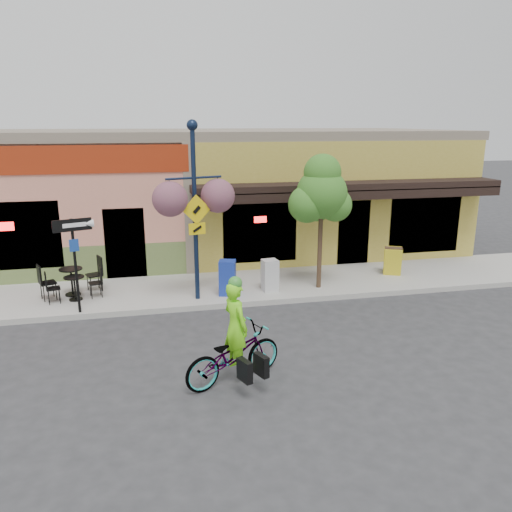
{
  "coord_description": "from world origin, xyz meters",
  "views": [
    {
      "loc": [
        -2.21,
        -11.8,
        4.79
      ],
      "look_at": [
        0.44,
        0.5,
        1.4
      ],
      "focal_mm": 35.0,
      "sensor_mm": 36.0,
      "label": 1
    }
  ],
  "objects_px": {
    "lamp_post": "(195,213)",
    "street_tree": "(321,222)",
    "one_way_sign": "(76,266)",
    "cyclist_rider": "(236,339)",
    "bicycle": "(233,355)",
    "building": "(207,190)",
    "newspaper_box_blue": "(227,278)",
    "newspaper_box_grey": "(270,275)"
  },
  "relations": [
    {
      "from": "lamp_post",
      "to": "street_tree",
      "type": "distance_m",
      "value": 3.56
    },
    {
      "from": "one_way_sign",
      "to": "cyclist_rider",
      "type": "bearing_deg",
      "value": -69.03
    },
    {
      "from": "bicycle",
      "to": "lamp_post",
      "type": "relative_size",
      "value": 0.43
    },
    {
      "from": "building",
      "to": "cyclist_rider",
      "type": "relative_size",
      "value": 10.52
    },
    {
      "from": "building",
      "to": "cyclist_rider",
      "type": "bearing_deg",
      "value": -94.06
    },
    {
      "from": "bicycle",
      "to": "newspaper_box_blue",
      "type": "height_order",
      "value": "newspaper_box_blue"
    },
    {
      "from": "one_way_sign",
      "to": "newspaper_box_blue",
      "type": "height_order",
      "value": "one_way_sign"
    },
    {
      "from": "cyclist_rider",
      "to": "newspaper_box_blue",
      "type": "relative_size",
      "value": 1.77
    },
    {
      "from": "building",
      "to": "newspaper_box_grey",
      "type": "relative_size",
      "value": 20.11
    },
    {
      "from": "one_way_sign",
      "to": "newspaper_box_blue",
      "type": "distance_m",
      "value": 3.95
    },
    {
      "from": "bicycle",
      "to": "lamp_post",
      "type": "xyz_separation_m",
      "value": [
        -0.25,
        4.35,
        1.97
      ]
    },
    {
      "from": "cyclist_rider",
      "to": "newspaper_box_blue",
      "type": "distance_m",
      "value": 4.52
    },
    {
      "from": "building",
      "to": "cyclist_rider",
      "type": "distance_m",
      "value": 10.92
    },
    {
      "from": "street_tree",
      "to": "building",
      "type": "bearing_deg",
      "value": 111.55
    },
    {
      "from": "bicycle",
      "to": "newspaper_box_grey",
      "type": "distance_m",
      "value": 4.92
    },
    {
      "from": "building",
      "to": "newspaper_box_grey",
      "type": "distance_m",
      "value": 6.53
    },
    {
      "from": "bicycle",
      "to": "cyclist_rider",
      "type": "relative_size",
      "value": 1.19
    },
    {
      "from": "newspaper_box_blue",
      "to": "lamp_post",
      "type": "bearing_deg",
      "value": -155.12
    },
    {
      "from": "cyclist_rider",
      "to": "one_way_sign",
      "type": "height_order",
      "value": "one_way_sign"
    },
    {
      "from": "lamp_post",
      "to": "building",
      "type": "bearing_deg",
      "value": 65.92
    },
    {
      "from": "building",
      "to": "street_tree",
      "type": "distance_m",
      "value": 6.71
    },
    {
      "from": "one_way_sign",
      "to": "newspaper_box_grey",
      "type": "relative_size",
      "value": 2.65
    },
    {
      "from": "building",
      "to": "lamp_post",
      "type": "distance_m",
      "value": 6.56
    },
    {
      "from": "cyclist_rider",
      "to": "one_way_sign",
      "type": "distance_m",
      "value": 5.18
    },
    {
      "from": "cyclist_rider",
      "to": "lamp_post",
      "type": "bearing_deg",
      "value": -19.13
    },
    {
      "from": "newspaper_box_grey",
      "to": "cyclist_rider",
      "type": "bearing_deg",
      "value": -117.98
    },
    {
      "from": "bicycle",
      "to": "one_way_sign",
      "type": "bearing_deg",
      "value": 16.36
    },
    {
      "from": "one_way_sign",
      "to": "bicycle",
      "type": "bearing_deg",
      "value": -69.46
    },
    {
      "from": "building",
      "to": "newspaper_box_blue",
      "type": "xyz_separation_m",
      "value": [
        -0.22,
        -6.33,
        -1.61
      ]
    },
    {
      "from": "lamp_post",
      "to": "newspaper_box_blue",
      "type": "bearing_deg",
      "value": -5.53
    },
    {
      "from": "newspaper_box_grey",
      "to": "one_way_sign",
      "type": "bearing_deg",
      "value": -179.92
    },
    {
      "from": "lamp_post",
      "to": "cyclist_rider",
      "type": "bearing_deg",
      "value": -100.75
    },
    {
      "from": "lamp_post",
      "to": "one_way_sign",
      "type": "bearing_deg",
      "value": 172.62
    },
    {
      "from": "cyclist_rider",
      "to": "street_tree",
      "type": "distance_m",
      "value": 5.73
    },
    {
      "from": "bicycle",
      "to": "newspaper_box_grey",
      "type": "bearing_deg",
      "value": -44.84
    },
    {
      "from": "lamp_post",
      "to": "one_way_sign",
      "type": "xyz_separation_m",
      "value": [
        -3.01,
        -0.39,
        -1.16
      ]
    },
    {
      "from": "cyclist_rider",
      "to": "street_tree",
      "type": "xyz_separation_m",
      "value": [
        3.23,
        4.57,
        1.22
      ]
    },
    {
      "from": "street_tree",
      "to": "newspaper_box_blue",
      "type": "bearing_deg",
      "value": -178.17
    },
    {
      "from": "one_way_sign",
      "to": "street_tree",
      "type": "bearing_deg",
      "value": -13.58
    },
    {
      "from": "cyclist_rider",
      "to": "street_tree",
      "type": "height_order",
      "value": "street_tree"
    },
    {
      "from": "lamp_post",
      "to": "newspaper_box_blue",
      "type": "distance_m",
      "value": 2.06
    },
    {
      "from": "newspaper_box_grey",
      "to": "street_tree",
      "type": "relative_size",
      "value": 0.23
    }
  ]
}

